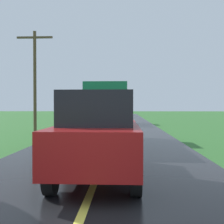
% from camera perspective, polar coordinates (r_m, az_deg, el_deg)
% --- Properties ---
extents(banana_truck_near, '(2.38, 5.82, 2.80)m').
position_cam_1_polar(banana_truck_near, '(13.17, -1.57, 0.15)').
color(banana_truck_near, '#2D2D30').
rests_on(banana_truck_near, road_surface).
extents(banana_truck_far, '(2.38, 5.81, 2.80)m').
position_cam_1_polar(banana_truck_far, '(26.69, 0.64, 0.61)').
color(banana_truck_far, '#2D2D30').
rests_on(banana_truck_far, road_surface).
extents(utility_pole_roadside, '(2.31, 0.20, 6.54)m').
position_cam_1_polar(utility_pole_roadside, '(19.03, -15.29, 6.81)').
color(utility_pole_roadside, brown).
rests_on(utility_pole_roadside, ground).
extents(following_car, '(1.74, 4.10, 1.92)m').
position_cam_1_polar(following_car, '(6.32, -2.61, -4.49)').
color(following_car, maroon).
rests_on(following_car, road_surface).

